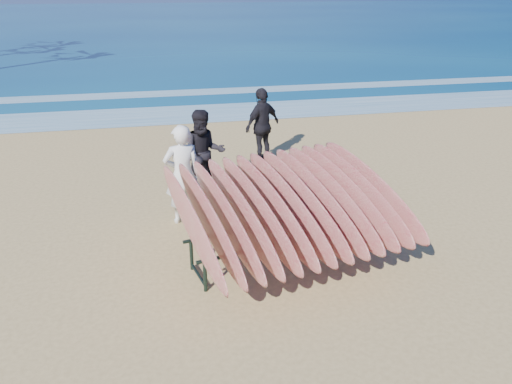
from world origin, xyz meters
TOP-DOWN VIEW (x-y plane):
  - ground at (0.00, 0.00)m, footprint 120.00×120.00m
  - ocean at (0.00, 55.00)m, footprint 160.00×160.00m
  - foam_near at (0.00, 10.00)m, footprint 160.00×160.00m
  - foam_far at (0.00, 13.50)m, footprint 160.00×160.00m
  - surfboard_rack at (0.37, 0.18)m, footprint 3.75×3.65m
  - person_white at (-1.11, 1.91)m, footprint 0.71×0.50m
  - person_dark_a at (-0.59, 3.09)m, footprint 0.89×0.70m
  - person_dark_b at (1.02, 4.89)m, footprint 1.14×0.95m

SIDE VIEW (x-z plane):
  - ground at x=0.00m, z-range 0.00..0.00m
  - ocean at x=0.00m, z-range 0.01..0.01m
  - foam_far at x=0.00m, z-range 0.01..0.01m
  - foam_near at x=0.00m, z-range 0.01..0.01m
  - person_dark_a at x=-0.59m, z-range 0.00..1.80m
  - person_dark_b at x=1.02m, z-range 0.00..1.82m
  - person_white at x=-1.11m, z-range 0.00..1.85m
  - surfboard_rack at x=0.37m, z-range 0.16..1.77m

